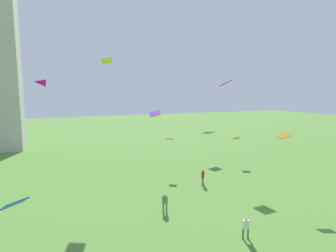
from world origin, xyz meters
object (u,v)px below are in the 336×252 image
(kite_flying_1, at_px, (208,133))
(kite_flying_4, at_px, (284,136))
(kite_flying_5, at_px, (237,138))
(kite_flying_9, at_px, (170,139))
(kite_flying_6, at_px, (225,83))
(kite_flying_0, at_px, (107,61))
(person_5, at_px, (165,201))
(kite_flying_7, at_px, (40,82))
(kite_flying_3, at_px, (155,113))
(kite_flying_8, at_px, (14,204))
(person_4, at_px, (246,227))
(person_3, at_px, (203,176))

(kite_flying_1, relative_size, kite_flying_4, 1.58)
(kite_flying_5, relative_size, kite_flying_9, 1.13)
(kite_flying_9, bearing_deg, kite_flying_6, 35.37)
(kite_flying_0, relative_size, kite_flying_5, 1.66)
(kite_flying_1, distance_m, kite_flying_6, 8.45)
(person_5, relative_size, kite_flying_7, 1.18)
(kite_flying_0, xyz_separation_m, kite_flying_9, (7.25, -1.51, -9.42))
(kite_flying_9, bearing_deg, person_5, -71.19)
(person_5, xyz_separation_m, kite_flying_3, (-1.04, -0.48, 7.53))
(kite_flying_3, height_order, kite_flying_8, kite_flying_3)
(kite_flying_9, bearing_deg, person_4, -49.87)
(kite_flying_6, height_order, kite_flying_7, kite_flying_6)
(person_3, relative_size, kite_flying_4, 1.51)
(person_5, distance_m, kite_flying_6, 18.28)
(person_3, distance_m, kite_flying_5, 11.02)
(kite_flying_4, bearing_deg, kite_flying_1, 96.25)
(kite_flying_0, height_order, kite_flying_9, kite_flying_0)
(kite_flying_4, bearing_deg, person_4, -141.69)
(kite_flying_0, distance_m, kite_flying_1, 17.88)
(kite_flying_3, height_order, kite_flying_7, kite_flying_7)
(kite_flying_3, bearing_deg, kite_flying_4, -165.24)
(person_5, bearing_deg, kite_flying_6, -81.28)
(person_3, height_order, kite_flying_8, kite_flying_8)
(person_4, xyz_separation_m, kite_flying_4, (8.32, 4.57, 5.12))
(kite_flying_5, height_order, kite_flying_7, kite_flying_7)
(person_3, height_order, kite_flying_5, kite_flying_5)
(kite_flying_9, bearing_deg, kite_flying_7, -148.70)
(person_3, bearing_deg, kite_flying_4, -96.58)
(person_4, relative_size, kite_flying_7, 1.12)
(person_5, distance_m, kite_flying_0, 17.33)
(kite_flying_4, distance_m, kite_flying_9, 13.37)
(kite_flying_4, xyz_separation_m, kite_flying_6, (0.43, 10.04, 5.39))
(person_5, bearing_deg, kite_flying_1, -70.41)
(kite_flying_1, relative_size, kite_flying_7, 1.33)
(kite_flying_3, relative_size, kite_flying_4, 0.76)
(kite_flying_8, distance_m, kite_flying_9, 20.38)
(person_3, bearing_deg, kite_flying_9, 54.92)
(person_4, height_order, kite_flying_9, kite_flying_9)
(person_5, xyz_separation_m, kite_flying_8, (-10.37, -3.64, 3.14))
(kite_flying_0, height_order, kite_flying_8, kite_flying_0)
(kite_flying_6, xyz_separation_m, kite_flying_8, (-22.62, -12.27, -7.33))
(kite_flying_6, distance_m, kite_flying_9, 10.28)
(kite_flying_0, distance_m, kite_flying_5, 20.51)
(person_5, height_order, kite_flying_9, kite_flying_9)
(kite_flying_9, bearing_deg, kite_flying_3, -74.64)
(person_4, height_order, kite_flying_1, kite_flying_1)
(kite_flying_7, bearing_deg, kite_flying_4, 50.41)
(kite_flying_9, bearing_deg, kite_flying_1, 67.57)
(person_5, relative_size, kite_flying_9, 1.60)
(person_3, height_order, kite_flying_1, kite_flying_1)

